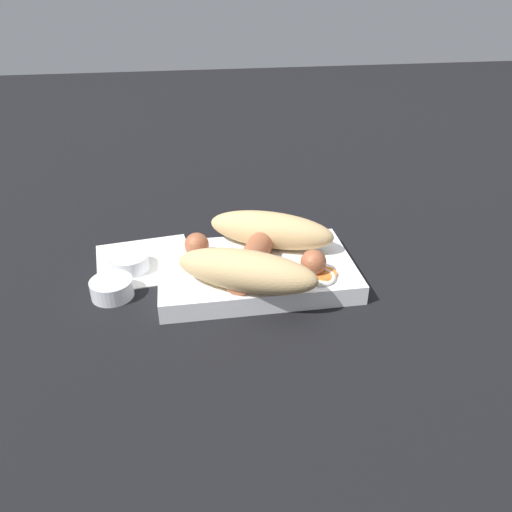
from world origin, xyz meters
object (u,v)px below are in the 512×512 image
(condiment_cup_near, at_px, (129,264))
(sausage, at_px, (253,253))
(condiment_cup_far, at_px, (112,289))
(food_tray, at_px, (256,271))
(bread_roll, at_px, (260,249))

(condiment_cup_near, bearing_deg, sausage, -17.84)
(sausage, bearing_deg, condiment_cup_far, -177.85)
(sausage, bearing_deg, condiment_cup_near, 162.16)
(food_tray, height_order, condiment_cup_near, food_tray)
(sausage, bearing_deg, bread_roll, -25.84)
(condiment_cup_far, bearing_deg, bread_roll, 0.94)
(bread_roll, relative_size, condiment_cup_near, 4.26)
(food_tray, bearing_deg, sausage, -143.67)
(sausage, distance_m, condiment_cup_near, 0.17)
(bread_roll, bearing_deg, condiment_cup_near, 161.79)
(condiment_cup_near, bearing_deg, condiment_cup_far, -106.52)
(condiment_cup_near, height_order, condiment_cup_far, same)
(sausage, xyz_separation_m, condiment_cup_far, (-0.18, -0.01, -0.03))
(bread_roll, xyz_separation_m, condiment_cup_near, (-0.17, 0.05, -0.04))
(bread_roll, relative_size, sausage, 1.31)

